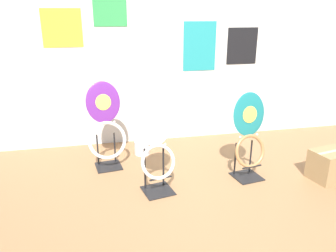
% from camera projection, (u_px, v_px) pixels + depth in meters
% --- Properties ---
extents(ground_plane, '(14.00, 14.00, 0.00)m').
position_uv_depth(ground_plane, '(237.00, 217.00, 2.82)').
color(ground_plane, '#8E6642').
extents(wall_back, '(8.00, 0.07, 2.60)m').
position_uv_depth(wall_back, '(182.00, 42.00, 4.22)').
color(wall_back, silver).
rests_on(wall_back, ground_plane).
extents(toilet_seat_display_purple_note, '(0.45, 0.35, 0.96)m').
position_uv_depth(toilet_seat_display_purple_note, '(106.00, 127.00, 3.61)').
color(toilet_seat_display_purple_note, black).
rests_on(toilet_seat_display_purple_note, ground_plane).
extents(toilet_seat_display_teal_sax, '(0.39, 0.32, 0.92)m').
position_uv_depth(toilet_seat_display_teal_sax, '(249.00, 137.00, 3.37)').
color(toilet_seat_display_teal_sax, black).
rests_on(toilet_seat_display_teal_sax, ground_plane).
extents(toilet_seat_display_white_plain, '(0.38, 0.33, 0.89)m').
position_uv_depth(toilet_seat_display_white_plain, '(156.00, 148.00, 3.10)').
color(toilet_seat_display_white_plain, black).
rests_on(toilet_seat_display_white_plain, ground_plane).
extents(paint_can, '(0.19, 0.19, 0.17)m').
position_uv_depth(paint_can, '(142.00, 147.00, 4.05)').
color(paint_can, silver).
rests_on(paint_can, ground_plane).
extents(storage_box, '(0.43, 0.36, 0.32)m').
position_uv_depth(storage_box, '(330.00, 165.00, 3.42)').
color(storage_box, '#93754C').
rests_on(storage_box, ground_plane).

